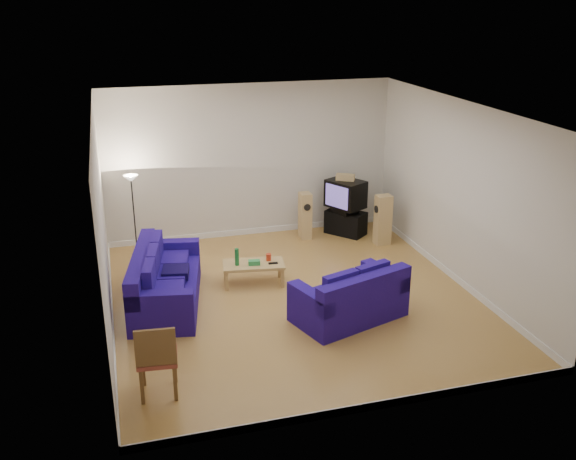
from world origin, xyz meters
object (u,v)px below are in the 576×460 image
object	(u,v)px
coffee_table	(254,266)
sofa_three_seat	(163,285)
tv_stand	(346,223)
sofa_loveseat	(351,301)
television	(345,194)

from	to	relation	value
coffee_table	sofa_three_seat	bearing A→B (deg)	-168.13
sofa_three_seat	coffee_table	size ratio (longest dim) A/B	2.18
tv_stand	coffee_table	bearing A→B (deg)	-91.73
sofa_three_seat	sofa_loveseat	distance (m)	3.12
sofa_loveseat	television	xyz separation A→B (m)	(1.25, 3.63, 0.58)
tv_stand	television	xyz separation A→B (m)	(-0.03, -0.01, 0.65)
sofa_three_seat	coffee_table	world-z (taller)	sofa_three_seat
coffee_table	television	world-z (taller)	television
television	coffee_table	bearing A→B (deg)	-80.34
coffee_table	tv_stand	bearing A→B (deg)	37.96
sofa_loveseat	tv_stand	world-z (taller)	sofa_loveseat
sofa_three_seat	sofa_loveseat	xyz separation A→B (m)	(2.80, -1.38, -0.01)
sofa_loveseat	tv_stand	bearing A→B (deg)	52.17
sofa_three_seat	tv_stand	bearing A→B (deg)	129.47
sofa_three_seat	television	distance (m)	4.67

